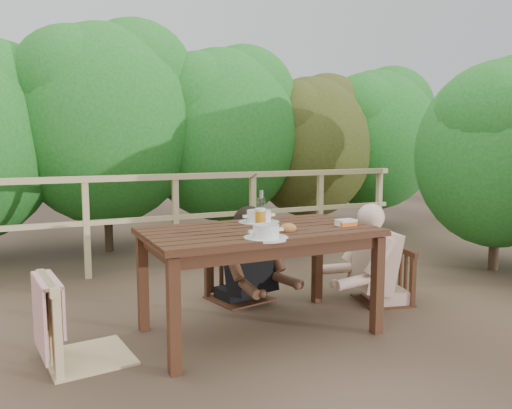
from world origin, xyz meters
name	(u,v)px	position (x,y,z in m)	size (l,w,h in m)	color
ground	(259,331)	(0.00, 0.00, 0.00)	(60.00, 60.00, 0.00)	brown
table	(259,282)	(0.00, 0.00, 0.36)	(1.57, 0.88, 0.73)	#371D10
chair_left	(86,278)	(-1.14, 0.06, 0.51)	(0.51, 0.51, 1.02)	tan
chair_far	(239,246)	(0.17, 0.74, 0.47)	(0.46, 0.46, 0.93)	#371D10
chair_right	(384,252)	(1.24, 0.16, 0.42)	(0.42, 0.42, 0.85)	#371D10
woman	(238,227)	(0.17, 0.76, 0.62)	(0.50, 0.61, 1.24)	black
diner_right	(387,221)	(1.27, 0.16, 0.68)	(0.55, 0.68, 1.37)	tan
railing	(176,222)	(0.00, 2.00, 0.51)	(5.60, 0.10, 1.01)	tan
hedge_row	(177,98)	(0.40, 3.20, 1.90)	(6.60, 1.60, 3.80)	#206320
soup_near	(266,232)	(-0.11, -0.31, 0.77)	(0.28, 0.28, 0.09)	silver
soup_far	(259,217)	(0.12, 0.26, 0.78)	(0.30, 0.30, 0.10)	white
bread_roll	(288,228)	(0.12, -0.20, 0.76)	(0.12, 0.09, 0.07)	#A57526
beer_glass	(260,218)	(0.04, 0.06, 0.80)	(0.07, 0.07, 0.14)	orange
bottle	(261,209)	(0.05, 0.07, 0.86)	(0.06, 0.06, 0.27)	silver
butter_tub	(346,224)	(0.61, -0.17, 0.76)	(0.14, 0.10, 0.06)	white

